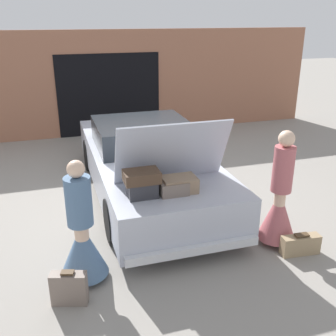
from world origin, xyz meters
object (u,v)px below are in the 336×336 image
at_px(person_right, 279,204).
at_px(suitcase_beside_left_person, 69,288).
at_px(car, 146,163).
at_px(person_left, 82,239).
at_px(suitcase_beside_right_person, 300,245).

distance_m(person_right, suitcase_beside_left_person, 3.07).
xyz_separation_m(car, person_right, (1.40, -2.25, 0.01)).
bearing_deg(person_left, car, 144.89).
bearing_deg(person_left, suitcase_beside_left_person, -30.55).
height_order(person_left, suitcase_beside_left_person, person_left).
bearing_deg(suitcase_beside_left_person, person_right, 8.91).
bearing_deg(suitcase_beside_right_person, person_right, 113.86).
distance_m(person_left, suitcase_beside_left_person, 0.61).
bearing_deg(person_right, car, 24.83).
height_order(person_right, suitcase_beside_right_person, person_right).
distance_m(person_right, suitcase_beside_right_person, 0.63).
distance_m(car, suitcase_beside_right_person, 3.08).
bearing_deg(car, person_left, -121.25).
xyz_separation_m(car, suitcase_beside_left_person, (-1.61, -2.72, -0.40)).
distance_m(car, suitcase_beside_left_person, 3.19).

